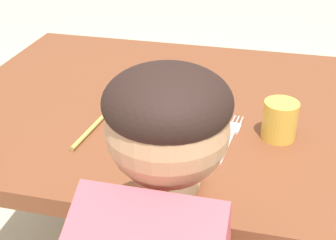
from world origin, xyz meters
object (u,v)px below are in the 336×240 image
at_px(plate, 166,127).
at_px(spoon, 105,114).
at_px(fork, 230,138).
at_px(drinking_cup, 280,120).

relative_size(plate, spoon, 0.99).
distance_m(plate, fork, 0.14).
height_order(fork, drinking_cup, drinking_cup).
distance_m(plate, drinking_cup, 0.25).
height_order(plate, drinking_cup, drinking_cup).
xyz_separation_m(spoon, drinking_cup, (0.41, 0.00, 0.03)).
bearing_deg(spoon, drinking_cup, -83.81).
relative_size(fork, drinking_cup, 2.38).
bearing_deg(spoon, fork, -89.65).
bearing_deg(drinking_cup, fork, -163.02).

